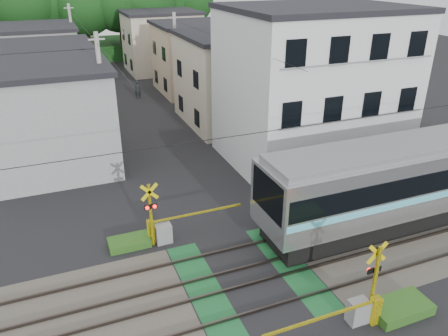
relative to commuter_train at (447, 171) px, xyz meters
name	(u,v)px	position (x,y,z in m)	size (l,w,h in m)	color
ground	(248,277)	(-11.20, -1.20, -2.17)	(120.00, 120.00, 0.00)	black
track_bed	(248,276)	(-11.20, -1.20, -2.14)	(120.00, 120.00, 0.14)	#47423A
commuter_train	(447,171)	(0.00, 0.00, 0.00)	(19.79, 3.12, 4.11)	black
crossing_signal_near	(362,306)	(-8.61, -4.85, -1.46)	(4.74, 0.65, 3.09)	yellow
crossing_signal_far	(161,228)	(-13.79, 2.45, -1.46)	(4.74, 0.65, 3.09)	yellow
apartment_block	(312,87)	(-2.70, 8.29, 2.48)	(10.20, 8.36, 9.30)	white
houses_row	(127,67)	(-10.95, 24.72, 1.07)	(22.07, 31.35, 6.80)	#999C9E
tree_hill	(94,9)	(-10.69, 47.24, 4.02)	(40.00, 13.28, 11.71)	#174316
catenary	(383,169)	(-5.20, -1.17, 1.52)	(60.00, 5.04, 7.00)	#2D2D33
utility_poles	(116,65)	(-12.25, 21.81, 1.91)	(7.90, 42.00, 8.00)	#A5A5A0
pedestrian	(138,90)	(-9.95, 25.98, -1.33)	(0.62, 0.40, 1.69)	black
weed_patches	(288,264)	(-9.44, -1.29, -1.99)	(10.25, 8.80, 0.40)	#2D5E1E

